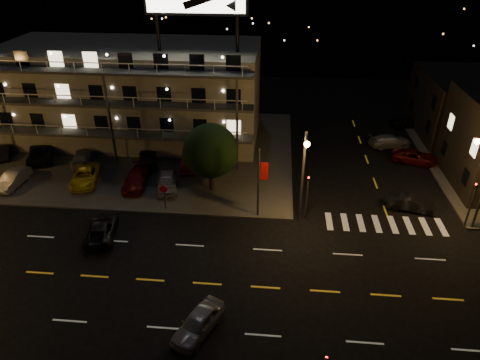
# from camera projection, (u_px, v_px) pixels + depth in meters

# --- Properties ---
(ground) EXTENTS (140.00, 140.00, 0.00)m
(ground) POSITION_uv_depth(u_px,v_px,m) (179.00, 282.00, 29.48)
(ground) COLOR black
(ground) RESTS_ON ground
(curb_nw) EXTENTS (44.00, 24.00, 0.15)m
(curb_nw) POSITION_uv_depth(u_px,v_px,m) (94.00, 148.00, 47.79)
(curb_nw) COLOR #393936
(curb_nw) RESTS_ON ground
(motel) EXTENTS (28.00, 13.80, 18.10)m
(motel) POSITION_uv_depth(u_px,v_px,m) (134.00, 92.00, 48.19)
(motel) COLOR gray
(motel) RESTS_ON ground
(streetlight_nc) EXTENTS (0.44, 1.92, 8.00)m
(streetlight_nc) POSITION_uv_depth(u_px,v_px,m) (304.00, 169.00, 33.18)
(streetlight_nc) COLOR #2D2D30
(streetlight_nc) RESTS_ON ground
(signal_nw) EXTENTS (0.20, 0.27, 4.60)m
(signal_nw) POSITION_uv_depth(u_px,v_px,m) (307.00, 192.00, 34.82)
(signal_nw) COLOR #2D2D30
(signal_nw) RESTS_ON ground
(signal_ne) EXTENTS (0.27, 0.20, 4.60)m
(signal_ne) POSITION_uv_depth(u_px,v_px,m) (473.00, 200.00, 33.81)
(signal_ne) COLOR #2D2D30
(signal_ne) RESTS_ON ground
(banner_north) EXTENTS (0.83, 0.16, 6.40)m
(banner_north) POSITION_uv_depth(u_px,v_px,m) (260.00, 181.00, 34.62)
(banner_north) COLOR #2D2D30
(banner_north) RESTS_ON ground
(stop_sign) EXTENTS (0.91, 0.11, 2.61)m
(stop_sign) POSITION_uv_depth(u_px,v_px,m) (164.00, 194.00, 36.26)
(stop_sign) COLOR #2D2D30
(stop_sign) RESTS_ON ground
(tree) EXTENTS (5.11, 4.92, 6.44)m
(tree) POSITION_uv_depth(u_px,v_px,m) (210.00, 152.00, 38.01)
(tree) COLOR black
(tree) RESTS_ON curb_nw
(lot_car_1) EXTENTS (1.69, 4.24, 1.37)m
(lot_car_1) POSITION_uv_depth(u_px,v_px,m) (13.00, 179.00, 40.14)
(lot_car_1) COLOR gray
(lot_car_1) RESTS_ON curb_nw
(lot_car_2) EXTENTS (3.22, 5.25, 1.36)m
(lot_car_2) POSITION_uv_depth(u_px,v_px,m) (85.00, 176.00, 40.65)
(lot_car_2) COLOR gold
(lot_car_2) RESTS_ON curb_nw
(lot_car_3) EXTENTS (2.19, 4.85, 1.38)m
(lot_car_3) POSITION_uv_depth(u_px,v_px,m) (136.00, 179.00, 40.16)
(lot_car_3) COLOR #570E0C
(lot_car_3) RESTS_ON curb_nw
(lot_car_4) EXTENTS (2.64, 4.74, 1.52)m
(lot_car_4) POSITION_uv_depth(u_px,v_px,m) (167.00, 181.00, 39.64)
(lot_car_4) COLOR gray
(lot_car_4) RESTS_ON curb_nw
(lot_car_5) EXTENTS (2.90, 4.25, 1.33)m
(lot_car_5) POSITION_uv_depth(u_px,v_px,m) (4.00, 151.00, 45.47)
(lot_car_5) COLOR black
(lot_car_5) RESTS_ON curb_nw
(lot_car_6) EXTENTS (4.24, 5.77, 1.46)m
(lot_car_6) POSITION_uv_depth(u_px,v_px,m) (40.00, 153.00, 44.85)
(lot_car_6) COLOR black
(lot_car_6) RESTS_ON curb_nw
(lot_car_7) EXTENTS (2.85, 4.88, 1.33)m
(lot_car_7) POSITION_uv_depth(u_px,v_px,m) (82.00, 157.00, 44.20)
(lot_car_7) COLOR gray
(lot_car_7) RESTS_ON curb_nw
(lot_car_8) EXTENTS (2.96, 4.75, 1.51)m
(lot_car_8) POSITION_uv_depth(u_px,v_px,m) (148.00, 158.00, 43.83)
(lot_car_8) COLOR black
(lot_car_8) RESTS_ON curb_nw
(lot_car_9) EXTENTS (1.86, 4.04, 1.28)m
(lot_car_9) POSITION_uv_depth(u_px,v_px,m) (188.00, 163.00, 43.05)
(lot_car_9) COLOR #570E0C
(lot_car_9) RESTS_ON curb_nw
(side_car_0) EXTENTS (4.15, 2.18, 1.30)m
(side_car_0) POSITION_uv_depth(u_px,v_px,m) (411.00, 203.00, 36.87)
(side_car_0) COLOR black
(side_car_0) RESTS_ON ground
(side_car_1) EXTENTS (5.02, 3.25, 1.29)m
(side_car_1) POSITION_uv_depth(u_px,v_px,m) (414.00, 157.00, 44.62)
(side_car_1) COLOR #570E0C
(side_car_1) RESTS_ON ground
(side_car_2) EXTENTS (5.02, 3.01, 1.36)m
(side_car_2) POSITION_uv_depth(u_px,v_px,m) (390.00, 141.00, 47.93)
(side_car_2) COLOR gray
(side_car_2) RESTS_ON ground
(side_car_3) EXTENTS (4.39, 2.55, 1.40)m
(side_car_3) POSITION_uv_depth(u_px,v_px,m) (408.00, 122.00, 52.68)
(side_car_3) COLOR black
(side_car_3) RESTS_ON ground
(road_car_east) EXTENTS (3.19, 4.39, 1.39)m
(road_car_east) POSITION_uv_depth(u_px,v_px,m) (198.00, 323.00, 25.51)
(road_car_east) COLOR gray
(road_car_east) RESTS_ON ground
(road_car_west) EXTENTS (3.06, 5.08, 1.32)m
(road_car_west) POSITION_uv_depth(u_px,v_px,m) (101.00, 229.00, 33.67)
(road_car_west) COLOR black
(road_car_west) RESTS_ON ground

